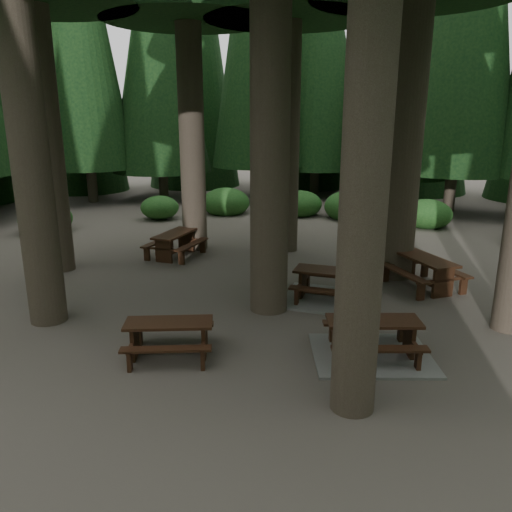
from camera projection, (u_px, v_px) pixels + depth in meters
The scene contains 7 objects.
ground at pixel (235, 304), 11.72m from camera, with size 80.00×80.00×0.00m, color #4C443E.
picnic_table_a at pixel (372, 344), 9.12m from camera, with size 2.76×2.65×0.72m.
picnic_table_b at pixel (175, 241), 15.60m from camera, with size 1.81×2.07×0.77m.
picnic_table_c at pixel (331, 290), 11.89m from camera, with size 2.68×2.40×0.77m.
picnic_table_d at pixel (424, 268), 12.73m from camera, with size 2.41×2.34×0.81m.
picnic_table_e at pixel (169, 333), 9.07m from camera, with size 2.02×1.96×0.68m.
shrub_ring at pixel (278, 285), 11.84m from camera, with size 23.86×24.64×1.49m.
Camera 1 is at (6.50, -8.86, 4.26)m, focal length 35.00 mm.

